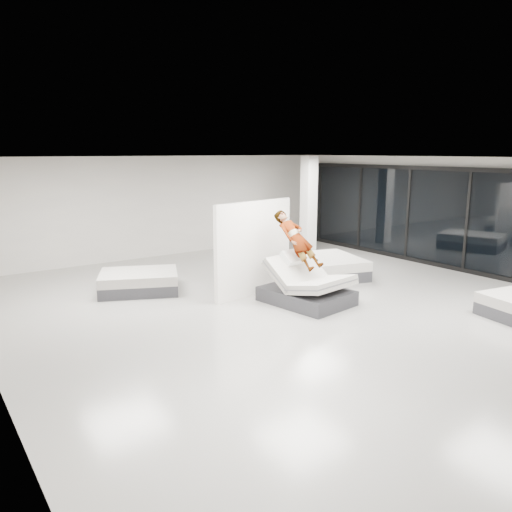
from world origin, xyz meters
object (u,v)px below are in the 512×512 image
divider_panel (254,248)px  column (308,206)px  hero_bed (307,288)px  remote (315,259)px  flat_bed_right_far (330,266)px  person (297,250)px  flat_bed_left_far (139,282)px

divider_panel → column: bearing=23.4°
hero_bed → remote: (0.22, 0.00, 0.63)m
remote → flat_bed_right_far: (1.92, 1.53, -0.72)m
person → column: column is taller
remote → divider_panel: bearing=111.1°
divider_panel → column: 5.10m
flat_bed_right_far → hero_bed: bearing=-144.5°
divider_panel → flat_bed_left_far: 2.92m
hero_bed → person: 0.87m
remote → divider_panel: 1.52m
person → divider_panel: 1.12m
hero_bed → flat_bed_right_far: (2.15, 1.53, -0.09)m
remote → divider_panel: (-0.75, 1.32, 0.12)m
remote → column: (3.44, 4.20, 0.61)m
hero_bed → person: (-0.05, 0.32, 0.81)m
remote → column: column is taller
divider_panel → flat_bed_right_far: size_ratio=1.07×
hero_bed → flat_bed_right_far: hero_bed is taller
divider_panel → flat_bed_left_far: bearing=131.0°
flat_bed_left_far → remote: bearing=-45.8°
divider_panel → column: (4.18, 2.87, 0.49)m
hero_bed → divider_panel: 1.61m
person → divider_panel: divider_panel is taller
hero_bed → column: 5.71m
remote → hero_bed: bearing=172.0°
person → divider_panel: bearing=107.1°
person → column: (3.71, 3.88, 0.43)m
person → flat_bed_right_far: bearing=20.7°
divider_panel → column: column is taller
hero_bed → divider_panel: size_ratio=0.84×
flat_bed_right_far → column: size_ratio=0.71×
hero_bed → remote: hero_bed is taller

